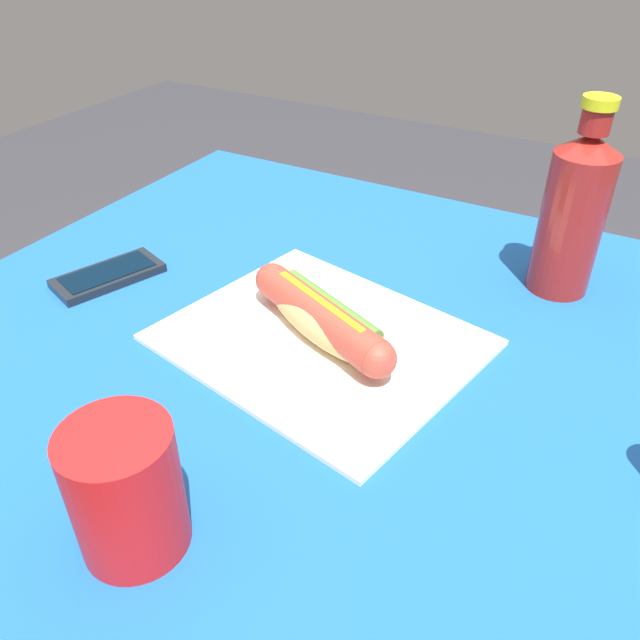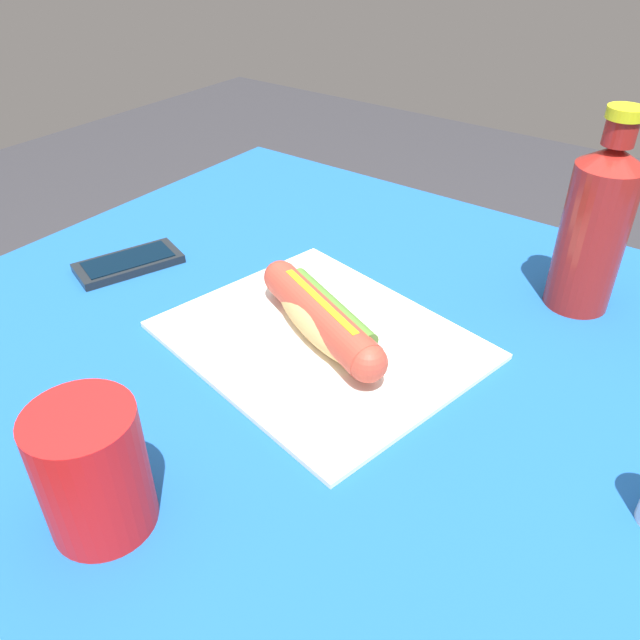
% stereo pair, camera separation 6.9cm
% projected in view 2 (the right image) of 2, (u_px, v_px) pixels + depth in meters
% --- Properties ---
extents(dining_table, '(1.06, 0.84, 0.74)m').
position_uv_depth(dining_table, '(370.00, 448.00, 0.77)').
color(dining_table, brown).
rests_on(dining_table, ground).
extents(paper_wrapper, '(0.37, 0.32, 0.01)m').
position_uv_depth(paper_wrapper, '(320.00, 340.00, 0.70)').
color(paper_wrapper, white).
rests_on(paper_wrapper, dining_table).
extents(hot_dog, '(0.21, 0.12, 0.05)m').
position_uv_depth(hot_dog, '(321.00, 317.00, 0.69)').
color(hot_dog, tan).
rests_on(hot_dog, paper_wrapper).
extents(cell_phone, '(0.10, 0.15, 0.01)m').
position_uv_depth(cell_phone, '(129.00, 263.00, 0.84)').
color(cell_phone, black).
rests_on(cell_phone, dining_table).
extents(soda_bottle, '(0.07, 0.07, 0.24)m').
position_uv_depth(soda_bottle, '(595.00, 226.00, 0.71)').
color(soda_bottle, maroon).
rests_on(soda_bottle, dining_table).
extents(drinking_cup, '(0.08, 0.08, 0.11)m').
position_uv_depth(drinking_cup, '(93.00, 471.00, 0.48)').
color(drinking_cup, red).
rests_on(drinking_cup, dining_table).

